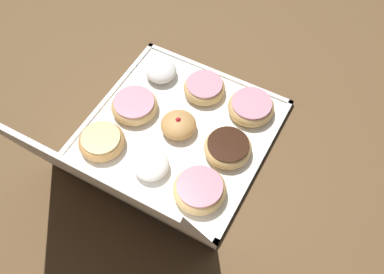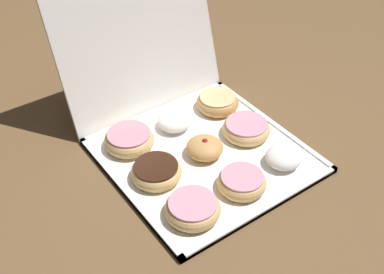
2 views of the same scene
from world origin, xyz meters
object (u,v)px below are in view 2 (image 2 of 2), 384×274
object	(u,v)px
powdered_filled_donut_2	(283,157)
pink_frosted_donut_5	(245,128)
powdered_filled_donut_7	(174,121)
jelly_filled_donut_4	(206,148)
donut_box	(204,156)
pink_frosted_donut_0	(193,208)
glazed_ring_donut_8	(217,102)
chocolate_frosted_donut_3	(157,172)
pink_frosted_donut_1	(240,183)
pink_frosted_donut_6	(129,139)

from	to	relation	value
powdered_filled_donut_2	pink_frosted_donut_5	size ratio (longest dim) A/B	0.71
powdered_filled_donut_2	powdered_filled_donut_7	xyz separation A→B (m)	(-0.13, 0.26, -0.00)
jelly_filled_donut_4	donut_box	bearing A→B (deg)	106.50
pink_frosted_donut_0	jelly_filled_donut_4	bearing A→B (deg)	44.78
donut_box	glazed_ring_donut_8	xyz separation A→B (m)	(0.14, 0.13, 0.02)
pink_frosted_donut_0	pink_frosted_donut_5	xyz separation A→B (m)	(0.26, 0.14, -0.00)
chocolate_frosted_donut_3	powdered_filled_donut_7	size ratio (longest dim) A/B	1.37
chocolate_frosted_donut_3	glazed_ring_donut_8	bearing A→B (deg)	25.78
chocolate_frosted_donut_3	glazed_ring_donut_8	xyz separation A→B (m)	(0.27, 0.13, 0.00)
glazed_ring_donut_8	jelly_filled_donut_4	bearing A→B (deg)	-135.93
donut_box	pink_frosted_donut_1	bearing A→B (deg)	-92.02
pink_frosted_donut_0	chocolate_frosted_donut_3	distance (m)	0.13
jelly_filled_donut_4	powdered_filled_donut_7	distance (m)	0.13
powdered_filled_donut_2	chocolate_frosted_donut_3	distance (m)	0.29
chocolate_frosted_donut_3	pink_frosted_donut_5	world-z (taller)	same
donut_box	powdered_filled_donut_7	world-z (taller)	powdered_filled_donut_7
powdered_filled_donut_2	pink_frosted_donut_1	bearing A→B (deg)	-177.83
donut_box	pink_frosted_donut_0	world-z (taller)	pink_frosted_donut_0
powdered_filled_donut_2	powdered_filled_donut_7	bearing A→B (deg)	116.55
pink_frosted_donut_1	powdered_filled_donut_2	size ratio (longest dim) A/B	1.31
powdered_filled_donut_2	pink_frosted_donut_5	bearing A→B (deg)	90.31
jelly_filled_donut_4	glazed_ring_donut_8	size ratio (longest dim) A/B	0.78
pink_frosted_donut_1	chocolate_frosted_donut_3	distance (m)	0.19
powdered_filled_donut_7	donut_box	bearing A→B (deg)	-89.69
donut_box	powdered_filled_donut_7	distance (m)	0.13
donut_box	glazed_ring_donut_8	world-z (taller)	glazed_ring_donut_8
jelly_filled_donut_4	powdered_filled_donut_7	size ratio (longest dim) A/B	1.04
chocolate_frosted_donut_3	pink_frosted_donut_5	bearing A→B (deg)	1.70
donut_box	pink_frosted_donut_6	xyz separation A→B (m)	(-0.13, 0.13, 0.03)
pink_frosted_donut_1	chocolate_frosted_donut_3	size ratio (longest dim) A/B	0.95
donut_box	chocolate_frosted_donut_3	bearing A→B (deg)	-178.69
chocolate_frosted_donut_3	jelly_filled_donut_4	size ratio (longest dim) A/B	1.31
powdered_filled_donut_2	pink_frosted_donut_6	xyz separation A→B (m)	(-0.26, 0.26, 0.00)
glazed_ring_donut_8	pink_frosted_donut_5	bearing A→B (deg)	-94.80
pink_frosted_donut_5	pink_frosted_donut_6	distance (m)	0.29
powdered_filled_donut_2	pink_frosted_donut_6	world-z (taller)	same
jelly_filled_donut_4	pink_frosted_donut_5	xyz separation A→B (m)	(0.13, 0.01, -0.00)
glazed_ring_donut_8	pink_frosted_donut_1	bearing A→B (deg)	-118.39
pink_frosted_donut_1	chocolate_frosted_donut_3	bearing A→B (deg)	134.33
powdered_filled_donut_2	pink_frosted_donut_6	size ratio (longest dim) A/B	0.69
jelly_filled_donut_4	powdered_filled_donut_7	world-z (taller)	jelly_filled_donut_4
pink_frosted_donut_1	powdered_filled_donut_2	distance (m)	0.13
pink_frosted_donut_5	pink_frosted_donut_6	world-z (taller)	pink_frosted_donut_6
jelly_filled_donut_4	glazed_ring_donut_8	xyz separation A→B (m)	(0.14, 0.13, -0.00)
pink_frosted_donut_6	powdered_filled_donut_2	bearing A→B (deg)	-45.46
powdered_filled_donut_2	jelly_filled_donut_4	world-z (taller)	jelly_filled_donut_4
jelly_filled_donut_4	pink_frosted_donut_6	distance (m)	0.19
powdered_filled_donut_7	glazed_ring_donut_8	world-z (taller)	powdered_filled_donut_7
pink_frosted_donut_5	chocolate_frosted_donut_3	bearing A→B (deg)	-178.30
chocolate_frosted_donut_3	pink_frosted_donut_6	bearing A→B (deg)	87.47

